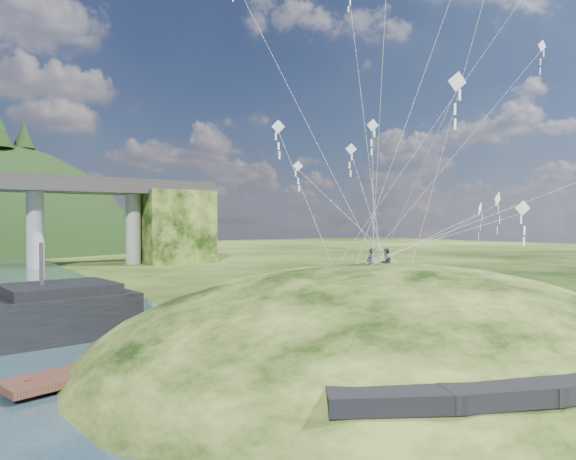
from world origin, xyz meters
TOP-DOWN VIEW (x-y plane):
  - ground at (0.00, 0.00)m, footprint 320.00×320.00m
  - grass_hill at (8.00, 2.00)m, footprint 36.00×32.00m
  - wooden_dock at (-4.07, 6.68)m, footprint 14.53×5.77m
  - kite_flyers at (9.24, 3.59)m, footprint 2.41×1.05m
  - kite_swarm at (11.20, 1.77)m, footprint 15.47×18.05m

SIDE VIEW (x-z plane):
  - grass_hill at x=8.00m, z-range -8.00..5.00m
  - ground at x=0.00m, z-range 0.00..0.00m
  - wooden_dock at x=-4.07m, z-range -0.06..0.97m
  - kite_flyers at x=9.24m, z-range 4.89..6.85m
  - kite_swarm at x=11.20m, z-range 5.06..25.15m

